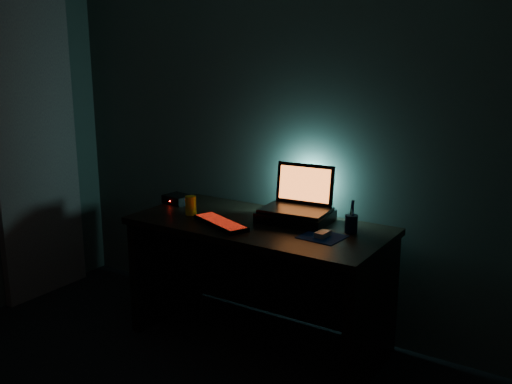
# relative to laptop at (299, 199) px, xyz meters

# --- Properties ---
(desk) EXTENTS (1.50, 0.70, 0.75)m
(desk) POSITION_rel_laptop_xyz_m (-0.16, -0.14, -0.38)
(desk) COLOR black
(desk) RESTS_ON ground
(curtain) EXTENTS (0.06, 0.65, 2.30)m
(curtain) POSITION_rel_laptop_xyz_m (-1.87, -0.39, 0.28)
(curtain) COLOR #AD998B
(curtain) RESTS_ON ground
(riser) EXTENTS (0.42, 0.33, 0.06)m
(riser) POSITION_rel_laptop_xyz_m (0.00, -0.05, -0.09)
(riser) COLOR black
(riser) RESTS_ON desk
(laptop) EXTENTS (0.40, 0.31, 0.26)m
(laptop) POSITION_rel_laptop_xyz_m (0.00, 0.00, 0.00)
(laptop) COLOR black
(laptop) RESTS_ON riser
(keyboard) EXTENTS (0.42, 0.27, 0.02)m
(keyboard) POSITION_rel_laptop_xyz_m (-0.32, -0.34, -0.11)
(keyboard) COLOR black
(keyboard) RESTS_ON desk
(mousepad) EXTENTS (0.23, 0.22, 0.00)m
(mousepad) POSITION_rel_laptop_xyz_m (0.27, -0.23, -0.12)
(mousepad) COLOR navy
(mousepad) RESTS_ON desk
(mouse) EXTENTS (0.06, 0.10, 0.03)m
(mouse) POSITION_rel_laptop_xyz_m (0.27, -0.23, -0.10)
(mouse) COLOR gray
(mouse) RESTS_ON mousepad
(pen_cup) EXTENTS (0.09, 0.09, 0.10)m
(pen_cup) POSITION_rel_laptop_xyz_m (0.36, -0.07, -0.07)
(pen_cup) COLOR black
(pen_cup) RESTS_ON desk
(juice_glass) EXTENTS (0.07, 0.07, 0.11)m
(juice_glass) POSITION_rel_laptop_xyz_m (-0.60, -0.27, -0.06)
(juice_glass) COLOR yellow
(juice_glass) RESTS_ON desk
(router) EXTENTS (0.18, 0.15, 0.06)m
(router) POSITION_rel_laptop_xyz_m (-0.84, -0.11, -0.09)
(router) COLOR black
(router) RESTS_ON desk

